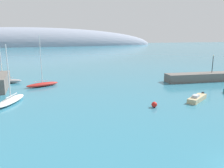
{
  "coord_description": "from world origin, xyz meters",
  "views": [
    {
      "loc": [
        -15.72,
        -11.21,
        10.53
      ],
      "look_at": [
        -2.61,
        26.25,
        2.01
      ],
      "focal_mm": 36.05,
      "sensor_mm": 36.0,
      "label": 1
    }
  ],
  "objects_px": {
    "sailboat_grey_outer_mooring": "(3,81)",
    "motorboat_sand_foreground": "(197,98)",
    "sailboat_red_near_shore": "(42,84)",
    "sailboat_white_mid_mooring": "(11,100)",
    "harbor_lamp_post": "(213,62)",
    "mooring_buoy_red": "(154,105)"
  },
  "relations": [
    {
      "from": "sailboat_white_mid_mooring",
      "to": "harbor_lamp_post",
      "type": "relative_size",
      "value": 2.23
    },
    {
      "from": "sailboat_white_mid_mooring",
      "to": "sailboat_grey_outer_mooring",
      "type": "distance_m",
      "value": 17.62
    },
    {
      "from": "sailboat_red_near_shore",
      "to": "sailboat_white_mid_mooring",
      "type": "relative_size",
      "value": 1.15
    },
    {
      "from": "sailboat_red_near_shore",
      "to": "harbor_lamp_post",
      "type": "distance_m",
      "value": 39.57
    },
    {
      "from": "sailboat_red_near_shore",
      "to": "sailboat_white_mid_mooring",
      "type": "height_order",
      "value": "sailboat_red_near_shore"
    },
    {
      "from": "harbor_lamp_post",
      "to": "sailboat_grey_outer_mooring",
      "type": "bearing_deg",
      "value": 164.68
    },
    {
      "from": "mooring_buoy_red",
      "to": "motorboat_sand_foreground",
      "type": "bearing_deg",
      "value": 4.82
    },
    {
      "from": "sailboat_grey_outer_mooring",
      "to": "motorboat_sand_foreground",
      "type": "distance_m",
      "value": 41.35
    },
    {
      "from": "motorboat_sand_foreground",
      "to": "harbor_lamp_post",
      "type": "distance_m",
      "value": 20.61
    },
    {
      "from": "sailboat_grey_outer_mooring",
      "to": "motorboat_sand_foreground",
      "type": "bearing_deg",
      "value": 153.62
    },
    {
      "from": "sailboat_red_near_shore",
      "to": "mooring_buoy_red",
      "type": "xyz_separation_m",
      "value": [
        15.24,
        -20.41,
        -0.09
      ]
    },
    {
      "from": "sailboat_grey_outer_mooring",
      "to": "mooring_buoy_red",
      "type": "height_order",
      "value": "sailboat_grey_outer_mooring"
    },
    {
      "from": "sailboat_white_mid_mooring",
      "to": "motorboat_sand_foreground",
      "type": "relative_size",
      "value": 1.73
    },
    {
      "from": "sailboat_red_near_shore",
      "to": "sailboat_grey_outer_mooring",
      "type": "bearing_deg",
      "value": 122.71
    },
    {
      "from": "harbor_lamp_post",
      "to": "sailboat_red_near_shore",
      "type": "bearing_deg",
      "value": 170.66
    },
    {
      "from": "sailboat_grey_outer_mooring",
      "to": "motorboat_sand_foreground",
      "type": "xyz_separation_m",
      "value": [
        31.96,
        -26.23,
        -0.12
      ]
    },
    {
      "from": "motorboat_sand_foreground",
      "to": "harbor_lamp_post",
      "type": "relative_size",
      "value": 1.29
    },
    {
      "from": "sailboat_red_near_shore",
      "to": "sailboat_grey_outer_mooring",
      "type": "distance_m",
      "value": 10.57
    },
    {
      "from": "sailboat_red_near_shore",
      "to": "sailboat_white_mid_mooring",
      "type": "xyz_separation_m",
      "value": [
        -5.3,
        -10.83,
        -0.04
      ]
    },
    {
      "from": "sailboat_red_near_shore",
      "to": "motorboat_sand_foreground",
      "type": "relative_size",
      "value": 1.99
    },
    {
      "from": "sailboat_red_near_shore",
      "to": "motorboat_sand_foreground",
      "type": "height_order",
      "value": "sailboat_red_near_shore"
    },
    {
      "from": "motorboat_sand_foreground",
      "to": "sailboat_grey_outer_mooring",
      "type": "bearing_deg",
      "value": -70.87
    }
  ]
}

